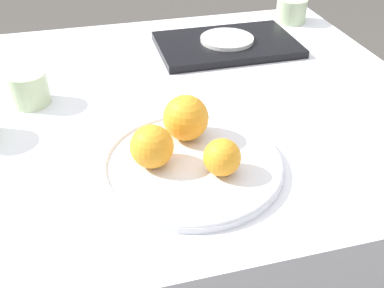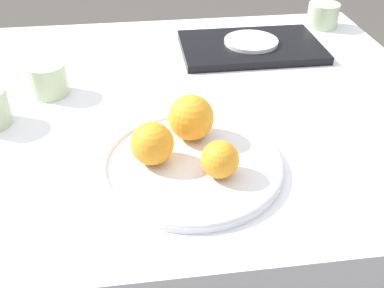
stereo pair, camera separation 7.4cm
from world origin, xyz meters
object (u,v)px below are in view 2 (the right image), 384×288
(fruit_platter, at_px, (192,164))
(cup_2, at_px, (323,15))
(orange_1, at_px, (220,159))
(cup_1, at_px, (48,80))
(serving_tray, at_px, (251,47))
(orange_0, at_px, (152,144))
(side_plate, at_px, (251,41))
(orange_2, at_px, (191,118))

(fruit_platter, height_order, cup_2, cup_2)
(orange_1, height_order, cup_1, orange_1)
(orange_1, relative_size, serving_tray, 0.17)
(orange_0, bearing_deg, cup_2, 48.48)
(cup_1, bearing_deg, cup_2, 22.83)
(fruit_platter, height_order, orange_1, orange_1)
(fruit_platter, bearing_deg, side_plate, 65.16)
(orange_2, height_order, serving_tray, orange_2)
(fruit_platter, bearing_deg, cup_2, 52.74)
(serving_tray, relative_size, side_plate, 2.58)
(cup_1, bearing_deg, orange_2, -38.39)
(fruit_platter, bearing_deg, orange_0, 169.89)
(fruit_platter, xyz_separation_m, orange_1, (0.04, -0.04, 0.03))
(cup_2, bearing_deg, side_plate, -150.41)
(side_plate, bearing_deg, cup_2, 29.59)
(orange_1, bearing_deg, orange_0, 154.45)
(serving_tray, xyz_separation_m, side_plate, (0.00, 0.00, 0.01))
(orange_2, height_order, cup_1, orange_2)
(fruit_platter, xyz_separation_m, side_plate, (0.22, 0.47, 0.02))
(fruit_platter, height_order, side_plate, side_plate)
(orange_2, xyz_separation_m, serving_tray, (0.21, 0.39, -0.04))
(orange_1, bearing_deg, side_plate, 70.79)
(fruit_platter, relative_size, orange_1, 4.99)
(orange_1, xyz_separation_m, side_plate, (0.18, 0.51, -0.02))
(fruit_platter, bearing_deg, orange_1, -44.07)
(cup_2, bearing_deg, cup_1, -157.17)
(fruit_platter, relative_size, serving_tray, 0.86)
(orange_0, bearing_deg, side_plate, 58.28)
(side_plate, xyz_separation_m, cup_2, (0.25, 0.14, 0.01))
(fruit_platter, xyz_separation_m, orange_2, (0.01, 0.08, 0.04))
(fruit_platter, distance_m, serving_tray, 0.52)
(fruit_platter, relative_size, orange_2, 3.75)
(orange_1, relative_size, cup_1, 0.77)
(fruit_platter, height_order, orange_2, orange_2)
(orange_2, height_order, side_plate, orange_2)
(cup_1, bearing_deg, orange_0, -54.22)
(cup_1, bearing_deg, side_plate, 19.15)
(orange_1, relative_size, cup_2, 0.70)
(orange_1, xyz_separation_m, cup_1, (-0.31, 0.34, -0.01))
(fruit_platter, bearing_deg, cup_1, 132.36)
(orange_2, bearing_deg, serving_tray, 62.00)
(fruit_platter, distance_m, cup_2, 0.76)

